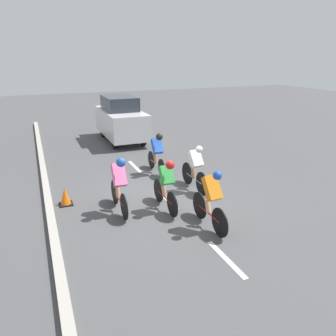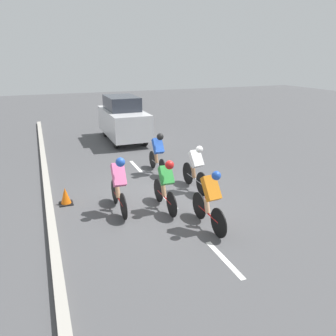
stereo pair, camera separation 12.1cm
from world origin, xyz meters
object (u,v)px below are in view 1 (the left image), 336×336
cyclist_green (166,183)px  traffic_cone (65,197)px  cyclist_blue (157,152)px  cyclist_white (195,167)px  cyclist_orange (211,198)px  cyclist_pink (119,183)px  support_car (121,119)px

cyclist_green → traffic_cone: cyclist_green is taller
cyclist_blue → cyclist_white: bearing=105.5°
cyclist_orange → cyclist_pink: size_ratio=0.98×
cyclist_blue → cyclist_orange: 4.14m
cyclist_orange → cyclist_pink: bearing=-42.9°
traffic_cone → cyclist_green: bearing=150.9°
cyclist_green → cyclist_white: (-1.33, -0.93, -0.01)m
cyclist_orange → traffic_cone: (3.07, -2.69, -0.56)m
cyclist_orange → support_car: support_car is taller
cyclist_orange → support_car: bearing=-91.7°
cyclist_pink → cyclist_white: bearing=-166.6°
cyclist_orange → support_car: (-0.27, -9.21, 0.27)m
cyclist_pink → cyclist_green: bearing=164.2°
cyclist_green → support_car: 7.95m
cyclist_blue → traffic_cone: cyclist_blue is taller
cyclist_white → cyclist_pink: (2.51, 0.60, 0.07)m
cyclist_blue → cyclist_pink: 3.18m
cyclist_white → cyclist_blue: bearing=-74.5°
cyclist_blue → traffic_cone: size_ratio=3.44×
cyclist_blue → support_car: bearing=-90.7°
support_car → traffic_cone: 7.37m
cyclist_white → traffic_cone: cyclist_white is taller
cyclist_white → cyclist_orange: (0.73, 2.25, 0.04)m
cyclist_green → cyclist_orange: (-0.60, 1.32, 0.03)m
cyclist_pink → cyclist_orange: bearing=137.1°
cyclist_pink → support_car: size_ratio=0.43×
cyclist_green → support_car: size_ratio=0.42×
cyclist_pink → support_car: 7.84m
cyclist_white → cyclist_orange: bearing=72.0°
cyclist_green → cyclist_pink: cyclist_pink is taller
cyclist_white → support_car: bearing=-86.2°
cyclist_green → cyclist_orange: bearing=114.5°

